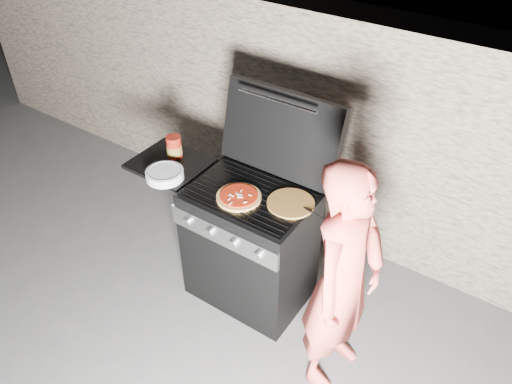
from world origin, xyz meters
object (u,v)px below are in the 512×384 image
Objects in this scene: sauce_jar at (174,147)px; person at (343,282)px; gas_grill at (221,232)px; pizza_topped at (239,196)px.

person is (1.46, -0.29, -0.21)m from sauce_jar.
pizza_topped is at bearing -18.17° from gas_grill.
gas_grill is at bearing -9.49° from sauce_jar.
sauce_jar is (-0.43, 0.07, 0.53)m from gas_grill.
gas_grill is 0.69m from sauce_jar.
pizza_topped is 0.67m from sauce_jar.
person is at bearing -11.22° from sauce_jar.
pizza_topped is at bearing -12.47° from sauce_jar.
sauce_jar is at bearing 83.67° from person.
pizza_topped is 0.18× the size of person.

